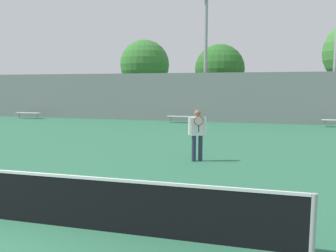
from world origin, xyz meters
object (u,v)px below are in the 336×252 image
(tree_green_broad, at_px, (220,70))
(tree_dark_dense, at_px, (145,65))
(tennis_net, at_px, (9,195))
(tennis_player, at_px, (197,132))
(bench_adjacent_court, at_px, (28,113))
(bench_courtside_far, at_px, (182,117))
(light_pole_far_right, at_px, (206,46))

(tree_green_broad, height_order, tree_dark_dense, tree_dark_dense)
(tennis_net, xyz_separation_m, tree_green_broad, (1.71, 22.35, 3.33))
(tennis_player, distance_m, bench_adjacent_court, 18.59)
(tree_green_broad, distance_m, tree_dark_dense, 7.35)
(tennis_player, bearing_deg, bench_courtside_far, 86.39)
(bench_adjacent_court, bearing_deg, tree_green_broad, 21.90)
(bench_adjacent_court, bearing_deg, tree_dark_dense, 47.27)
(tennis_player, xyz_separation_m, bench_adjacent_court, (-14.94, 11.05, -0.57))
(bench_courtside_far, xyz_separation_m, tree_dark_dense, (-5.14, 7.54, 4.01))
(tennis_net, xyz_separation_m, bench_courtside_far, (-0.22, 16.71, -0.07))
(bench_courtside_far, relative_size, tree_green_broad, 0.34)
(tennis_player, xyz_separation_m, bench_courtside_far, (-2.84, 11.05, -0.57))
(bench_courtside_far, height_order, tree_green_broad, tree_green_broad)
(bench_courtside_far, bearing_deg, tree_green_broad, 71.07)
(tennis_player, bearing_deg, light_pole_far_right, 78.80)
(tennis_player, relative_size, light_pole_far_right, 0.19)
(tennis_player, bearing_deg, bench_adjacent_court, 125.48)
(tennis_net, relative_size, bench_adjacent_court, 5.21)
(bench_courtside_far, distance_m, bench_adjacent_court, 12.10)
(bench_courtside_far, distance_m, light_pole_far_right, 5.43)
(light_pole_far_right, xyz_separation_m, tree_green_broad, (0.66, 3.59, -1.46))
(bench_courtside_far, height_order, tree_dark_dense, tree_dark_dense)
(bench_courtside_far, bearing_deg, tennis_player, -75.57)
(tennis_player, xyz_separation_m, tree_dark_dense, (-7.98, 18.59, 3.44))
(tennis_player, xyz_separation_m, tree_green_broad, (-0.91, 16.69, 2.84))
(tennis_net, relative_size, tree_dark_dense, 1.58)
(tennis_net, xyz_separation_m, tennis_player, (2.62, 5.66, 0.50))
(tennis_net, distance_m, light_pole_far_right, 19.39)
(bench_courtside_far, height_order, light_pole_far_right, light_pole_far_right)
(tree_green_broad, bearing_deg, tennis_net, -94.38)
(bench_adjacent_court, height_order, tree_green_broad, tree_green_broad)
(tennis_player, distance_m, tree_dark_dense, 20.52)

